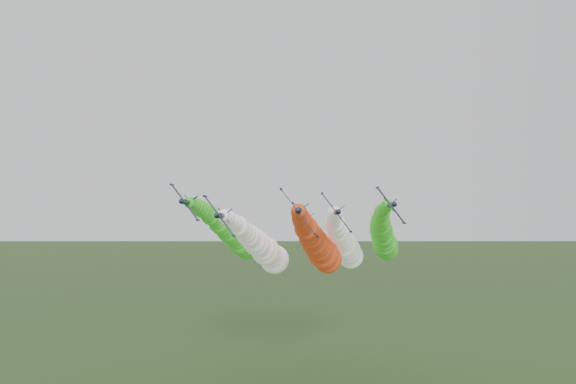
% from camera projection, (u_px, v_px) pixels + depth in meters
% --- Properties ---
extents(jet_lead, '(13.29, 60.97, 18.59)m').
position_uv_depth(jet_lead, '(318.00, 245.00, 125.44)').
color(jet_lead, black).
rests_on(jet_lead, ground).
extents(jet_inner_left, '(13.65, 61.34, 18.96)m').
position_uv_depth(jet_inner_left, '(261.00, 247.00, 136.48)').
color(jet_inner_left, black).
rests_on(jet_inner_left, ground).
extents(jet_inner_right, '(13.28, 60.97, 18.58)m').
position_uv_depth(jet_inner_right, '(344.00, 243.00, 139.94)').
color(jet_inner_right, black).
rests_on(jet_inner_right, ground).
extents(jet_outer_left, '(13.40, 61.09, 18.70)m').
position_uv_depth(jet_outer_left, '(232.00, 234.00, 147.98)').
color(jet_outer_left, black).
rests_on(jet_outer_left, ground).
extents(jet_outer_right, '(13.09, 60.77, 18.39)m').
position_uv_depth(jet_outer_right, '(383.00, 236.00, 146.91)').
color(jet_outer_right, black).
rests_on(jet_outer_right, ground).
extents(jet_trail, '(13.06, 60.75, 18.37)m').
position_uv_depth(jet_trail, '(320.00, 246.00, 152.53)').
color(jet_trail, black).
rests_on(jet_trail, ground).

